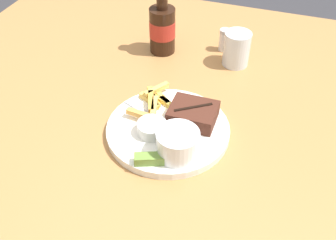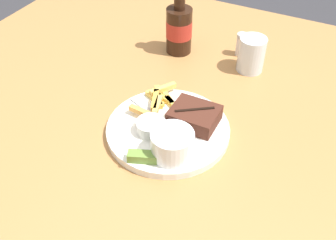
% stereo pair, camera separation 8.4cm
% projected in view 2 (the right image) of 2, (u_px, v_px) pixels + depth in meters
% --- Properties ---
extents(dining_table, '(1.42, 1.34, 0.74)m').
position_uv_depth(dining_table, '(168.00, 152.00, 0.91)').
color(dining_table, '#A87542').
rests_on(dining_table, ground_plane).
extents(dinner_plate, '(0.27, 0.27, 0.02)m').
position_uv_depth(dinner_plate, '(168.00, 130.00, 0.87)').
color(dinner_plate, white).
rests_on(dinner_plate, dining_table).
extents(steak_portion, '(0.10, 0.08, 0.04)m').
position_uv_depth(steak_portion, '(194.00, 116.00, 0.86)').
color(steak_portion, '#472319').
rests_on(steak_portion, dinner_plate).
extents(fries_pile, '(0.10, 0.14, 0.02)m').
position_uv_depth(fries_pile, '(159.00, 100.00, 0.91)').
color(fries_pile, gold).
rests_on(fries_pile, dinner_plate).
extents(coleslaw_cup, '(0.09, 0.09, 0.06)m').
position_uv_depth(coleslaw_cup, '(172.00, 143.00, 0.78)').
color(coleslaw_cup, white).
rests_on(coleslaw_cup, dinner_plate).
extents(dipping_sauce_cup, '(0.06, 0.06, 0.03)m').
position_uv_depth(dipping_sauce_cup, '(151.00, 126.00, 0.84)').
color(dipping_sauce_cup, silver).
rests_on(dipping_sauce_cup, dinner_plate).
extents(pickle_spear, '(0.07, 0.04, 0.02)m').
position_uv_depth(pickle_spear, '(144.00, 157.00, 0.78)').
color(pickle_spear, olive).
rests_on(pickle_spear, dinner_plate).
extents(fork_utensil, '(0.13, 0.06, 0.00)m').
position_uv_depth(fork_utensil, '(148.00, 110.00, 0.90)').
color(fork_utensil, '#B7B7BC').
rests_on(fork_utensil, dinner_plate).
extents(knife_utensil, '(0.06, 0.16, 0.01)m').
position_uv_depth(knife_utensil, '(180.00, 121.00, 0.87)').
color(knife_utensil, '#B7B7BC').
rests_on(knife_utensil, dinner_plate).
extents(beer_bottle, '(0.07, 0.07, 0.21)m').
position_uv_depth(beer_bottle, '(179.00, 28.00, 1.08)').
color(beer_bottle, black).
rests_on(beer_bottle, dining_table).
extents(drinking_glass, '(0.07, 0.07, 0.09)m').
position_uv_depth(drinking_glass, '(251.00, 54.00, 1.02)').
color(drinking_glass, silver).
rests_on(drinking_glass, dining_table).
extents(salt_shaker, '(0.03, 0.03, 0.07)m').
position_uv_depth(salt_shaker, '(241.00, 44.00, 1.09)').
color(salt_shaker, white).
rests_on(salt_shaker, dining_table).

